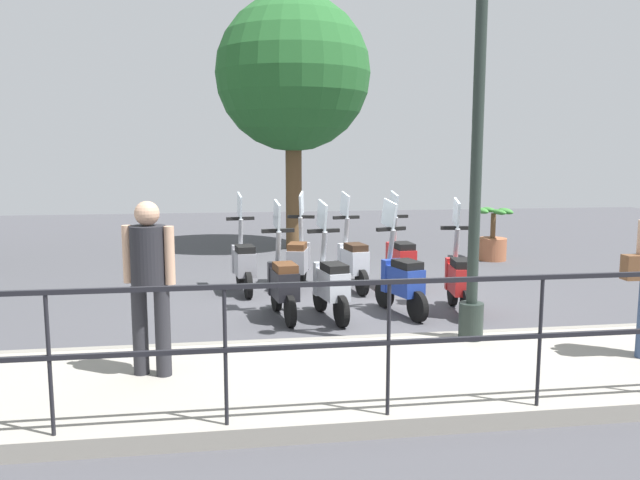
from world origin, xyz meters
TOP-DOWN VIEW (x-y plane):
  - ground_plane at (0.00, 0.00)m, footprint 28.00×28.00m
  - promenade_walkway at (-3.15, 0.00)m, footprint 2.20×20.00m
  - fence_railing at (-4.20, 0.00)m, footprint 0.04×16.03m
  - lamp_post_near at (-2.40, -0.78)m, footprint 0.26×0.90m
  - pedestrian_distant at (-3.03, 2.52)m, footprint 0.41×0.47m
  - tree_distant at (5.22, 0.36)m, footprint 3.37×3.37m
  - potted_palm at (3.13, -3.45)m, footprint 1.06×0.66m
  - scooter_near_0 at (-0.78, -1.27)m, footprint 1.23×0.45m
  - scooter_near_1 at (-0.75, -0.46)m, footprint 1.20×0.54m
  - scooter_near_2 at (-0.83, 0.51)m, footprint 1.22×0.48m
  - scooter_near_3 at (-0.73, 1.12)m, footprint 1.23×0.45m
  - scooter_far_0 at (0.84, -0.88)m, footprint 1.23×0.44m
  - scooter_far_1 at (0.82, -0.10)m, footprint 1.22×0.48m
  - scooter_far_2 at (1.02, 0.72)m, footprint 1.21×0.52m
  - scooter_far_3 at (0.88, 1.59)m, footprint 1.23×0.45m

SIDE VIEW (x-z plane):
  - ground_plane at x=0.00m, z-range 0.00..0.00m
  - promenade_walkway at x=-3.15m, z-range 0.00..0.15m
  - potted_palm at x=3.13m, z-range -0.08..0.97m
  - scooter_near_0 at x=-0.78m, z-range -0.29..1.25m
  - scooter_near_1 at x=-0.75m, z-range -0.29..1.25m
  - scooter_near_2 at x=-0.83m, z-range -0.29..1.25m
  - scooter_near_3 at x=-0.73m, z-range -0.29..1.25m
  - scooter_far_0 at x=0.84m, z-range -0.29..1.25m
  - scooter_far_1 at x=0.82m, z-range -0.29..1.25m
  - scooter_far_2 at x=1.02m, z-range -0.29..1.25m
  - scooter_far_3 at x=0.88m, z-range -0.29..1.25m
  - fence_railing at x=-4.20m, z-range 0.36..1.43m
  - pedestrian_distant at x=-3.03m, z-range 0.28..1.87m
  - lamp_post_near at x=-2.40m, z-range -0.09..4.18m
  - tree_distant at x=5.22m, z-range 1.07..6.61m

